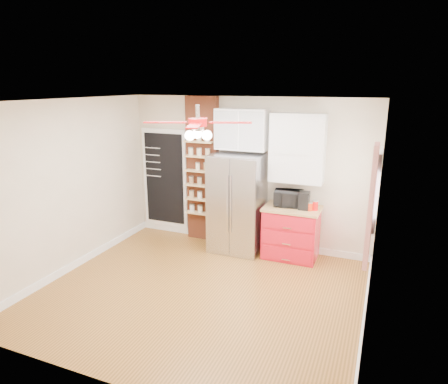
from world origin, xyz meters
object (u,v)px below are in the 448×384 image
at_px(fridge, 237,203).
at_px(pantry_jar_oats, 198,167).
at_px(red_cabinet, 291,232).
at_px(toaster_oven, 289,198).
at_px(ceiling_fan, 198,123).
at_px(coffee_maker, 304,201).
at_px(canister_left, 309,207).

xyz_separation_m(fridge, pantry_jar_oats, (-0.84, 0.17, 0.56)).
bearing_deg(red_cabinet, toaster_oven, 147.75).
xyz_separation_m(red_cabinet, pantry_jar_oats, (-1.81, 0.12, 0.98)).
height_order(ceiling_fan, pantry_jar_oats, ceiling_fan).
height_order(coffee_maker, pantry_jar_oats, pantry_jar_oats).
height_order(fridge, toaster_oven, fridge).
bearing_deg(ceiling_fan, red_cabinet, 61.29).
distance_m(ceiling_fan, toaster_oven, 2.37).
relative_size(fridge, canister_left, 13.29).
bearing_deg(pantry_jar_oats, red_cabinet, -3.90).
bearing_deg(toaster_oven, ceiling_fan, -124.90).
bearing_deg(canister_left, pantry_jar_oats, 174.99).
relative_size(fridge, coffee_maker, 5.96).
height_order(ceiling_fan, toaster_oven, ceiling_fan).
height_order(fridge, pantry_jar_oats, fridge).
bearing_deg(pantry_jar_oats, toaster_oven, -2.39).
height_order(ceiling_fan, canister_left, ceiling_fan).
bearing_deg(pantry_jar_oats, coffee_maker, -4.13).
bearing_deg(red_cabinet, canister_left, -11.77).
xyz_separation_m(coffee_maker, canister_left, (0.10, -0.04, -0.08)).
bearing_deg(coffee_maker, pantry_jar_oats, 172.26).
bearing_deg(red_cabinet, fridge, -177.05).
bearing_deg(pantry_jar_oats, ceiling_fan, -63.62).
height_order(fridge, canister_left, fridge).
xyz_separation_m(toaster_oven, coffee_maker, (0.28, -0.07, 0.01)).
distance_m(fridge, pantry_jar_oats, 1.03).
distance_m(ceiling_fan, coffee_maker, 2.43).
bearing_deg(ceiling_fan, pantry_jar_oats, 116.38).
distance_m(red_cabinet, pantry_jar_oats, 2.07).
xyz_separation_m(red_cabinet, coffee_maker, (0.20, -0.02, 0.59)).
bearing_deg(fridge, coffee_maker, 1.40).
height_order(toaster_oven, pantry_jar_oats, pantry_jar_oats).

